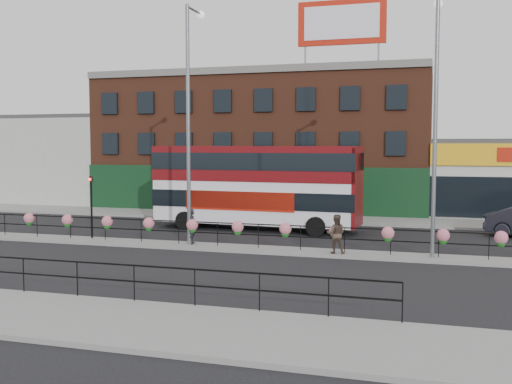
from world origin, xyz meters
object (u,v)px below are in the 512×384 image
(pedestrian_b, at_px, (336,234))
(lamp_column_west, at_px, (190,104))
(lamp_column_east, at_px, (436,102))
(pedestrian_a, at_px, (192,226))
(double_decker_bus, at_px, (256,179))

(pedestrian_b, xyz_separation_m, lamp_column_west, (-7.12, 0.64, 5.86))
(pedestrian_b, bearing_deg, lamp_column_east, -179.40)
(pedestrian_a, distance_m, lamp_column_west, 5.87)
(lamp_column_west, bearing_deg, pedestrian_a, -55.94)
(pedestrian_a, distance_m, lamp_column_east, 12.51)
(pedestrian_b, distance_m, lamp_column_west, 9.25)
(double_decker_bus, distance_m, pedestrian_a, 6.85)
(lamp_column_west, bearing_deg, lamp_column_east, -0.66)
(double_decker_bus, height_order, pedestrian_b, double_decker_bus)
(pedestrian_a, relative_size, lamp_column_west, 0.15)
(lamp_column_west, distance_m, lamp_column_east, 11.20)
(pedestrian_b, distance_m, lamp_column_east, 7.04)
(pedestrian_a, bearing_deg, lamp_column_east, -99.87)
(lamp_column_west, bearing_deg, pedestrian_b, -5.15)
(double_decker_bus, bearing_deg, pedestrian_b, -50.57)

